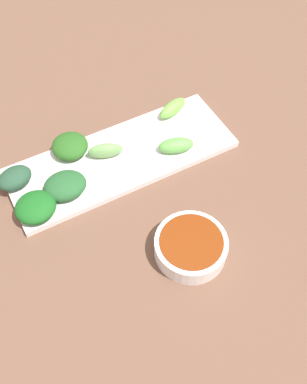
{
  "coord_description": "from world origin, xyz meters",
  "views": [
    {
      "loc": [
        -0.39,
        0.17,
        0.62
      ],
      "look_at": [
        -0.03,
        -0.02,
        0.05
      ],
      "focal_mm": 41.3,
      "sensor_mm": 36.0,
      "label": 1
    }
  ],
  "objects": [
    {
      "name": "broccoli_leafy_6",
      "position": [
        0.11,
        0.16,
        0.05
      ],
      "size": [
        0.06,
        0.07,
        0.03
      ],
      "primitive_type": "ellipsoid",
      "rotation": [
        0.0,
        0.0,
        0.24
      ],
      "color": "#254831",
      "rests_on": "serving_plate"
    },
    {
      "name": "broccoli_stalk_4",
      "position": [
        0.13,
        -0.15,
        0.04
      ],
      "size": [
        0.04,
        0.07,
        0.02
      ],
      "primitive_type": "ellipsoid",
      "rotation": [
        0.0,
        0.0,
        0.31
      ],
      "color": "#6FBA45",
      "rests_on": "serving_plate"
    },
    {
      "name": "broccoli_leafy_5",
      "position": [
        0.13,
        0.06,
        0.05
      ],
      "size": [
        0.07,
        0.07,
        0.03
      ],
      "primitive_type": "ellipsoid",
      "rotation": [
        0.0,
        0.0,
        0.21
      ],
      "color": "#275C1D",
      "rests_on": "serving_plate"
    },
    {
      "name": "sauce_bowl",
      "position": [
        -0.14,
        -0.03,
        0.04
      ],
      "size": [
        0.11,
        0.11,
        0.03
      ],
      "color": "white",
      "rests_on": "tabletop"
    },
    {
      "name": "broccoli_leafy_1",
      "position": [
        0.05,
        0.09,
        0.05
      ],
      "size": [
        0.07,
        0.08,
        0.03
      ],
      "primitive_type": "ellipsoid",
      "rotation": [
        0.0,
        0.0,
        -0.13
      ],
      "color": "#24592B",
      "rests_on": "serving_plate"
    },
    {
      "name": "broccoli_leafy_0",
      "position": [
        0.03,
        0.15,
        0.05
      ],
      "size": [
        0.07,
        0.07,
        0.03
      ],
      "primitive_type": "ellipsoid",
      "rotation": [
        0.0,
        0.0,
        0.07
      ],
      "color": "#195E1D",
      "rests_on": "serving_plate"
    },
    {
      "name": "broccoli_stalk_2",
      "position": [
        0.09,
        0.01,
        0.05
      ],
      "size": [
        0.04,
        0.06,
        0.03
      ],
      "primitive_type": "ellipsoid",
      "rotation": [
        0.0,
        0.0,
        -0.34
      ],
      "color": "#6D9F55",
      "rests_on": "serving_plate"
    },
    {
      "name": "broccoli_stalk_3",
      "position": [
        0.04,
        -0.11,
        0.04
      ],
      "size": [
        0.05,
        0.07,
        0.02
      ],
      "primitive_type": "ellipsoid",
      "rotation": [
        0.0,
        0.0,
        -0.32
      ],
      "color": "#60AC4A",
      "rests_on": "serving_plate"
    },
    {
      "name": "serving_plate",
      "position": [
        0.08,
        -0.02,
        0.03
      ],
      "size": [
        0.14,
        0.4,
        0.01
      ],
      "primitive_type": "cube",
      "color": "white",
      "rests_on": "tabletop"
    },
    {
      "name": "tabletop",
      "position": [
        0.0,
        0.0,
        0.01
      ],
      "size": [
        2.1,
        2.1,
        0.02
      ],
      "primitive_type": "cube",
      "color": "brown",
      "rests_on": "ground"
    }
  ]
}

